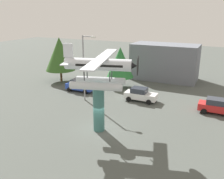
# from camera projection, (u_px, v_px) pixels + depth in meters

# --- Properties ---
(ground_plane) EXTENTS (140.00, 140.00, 0.00)m
(ground_plane) POSITION_uv_depth(u_px,v_px,m) (99.00, 130.00, 24.61)
(ground_plane) COLOR #4C514C
(display_pedestal) EXTENTS (1.10, 1.10, 4.50)m
(display_pedestal) POSITION_uv_depth(u_px,v_px,m) (99.00, 109.00, 23.93)
(display_pedestal) COLOR #386B66
(display_pedestal) RESTS_ON ground
(floatplane_monument) EXTENTS (7.19, 10.32, 4.00)m
(floatplane_monument) POSITION_uv_depth(u_px,v_px,m) (99.00, 70.00, 22.72)
(floatplane_monument) COLOR silver
(floatplane_monument) RESTS_ON display_pedestal
(car_near_blue) EXTENTS (4.20, 2.02, 1.76)m
(car_near_blue) POSITION_uv_depth(u_px,v_px,m) (80.00, 85.00, 36.36)
(car_near_blue) COLOR #2847B7
(car_near_blue) RESTS_ON ground
(car_mid_white) EXTENTS (4.20, 2.02, 1.76)m
(car_mid_white) POSITION_uv_depth(u_px,v_px,m) (140.00, 94.00, 32.39)
(car_mid_white) COLOR white
(car_mid_white) RESTS_ON ground
(car_far_red) EXTENTS (4.20, 2.02, 1.76)m
(car_far_red) POSITION_uv_depth(u_px,v_px,m) (217.00, 106.00, 28.39)
(car_far_red) COLOR red
(car_far_red) RESTS_ON ground
(streetlight_primary) EXTENTS (1.84, 0.28, 8.46)m
(streetlight_primary) POSITION_uv_depth(u_px,v_px,m) (85.00, 64.00, 31.43)
(streetlight_primary) COLOR gray
(streetlight_primary) RESTS_ON ground
(storefront_building) EXTENTS (10.96, 5.47, 6.05)m
(storefront_building) POSITION_uv_depth(u_px,v_px,m) (165.00, 62.00, 42.25)
(storefront_building) COLOR slate
(storefront_building) RESTS_ON ground
(tree_west) EXTENTS (4.84, 4.84, 7.33)m
(tree_west) POSITION_uv_depth(u_px,v_px,m) (60.00, 54.00, 40.35)
(tree_west) COLOR brown
(tree_west) RESTS_ON ground
(tree_east) EXTENTS (4.10, 4.10, 6.20)m
(tree_east) POSITION_uv_depth(u_px,v_px,m) (120.00, 62.00, 37.41)
(tree_east) COLOR brown
(tree_east) RESTS_ON ground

